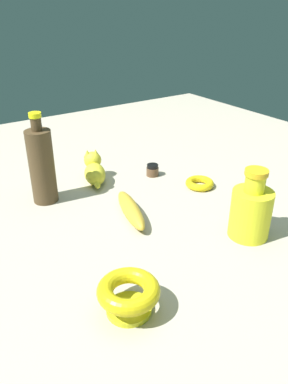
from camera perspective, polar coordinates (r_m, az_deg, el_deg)
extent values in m
plane|color=#BCB29E|center=(1.00, 0.00, -3.05)|extent=(2.00, 2.00, 0.00)
ellipsoid|color=gold|center=(0.97, -1.92, -2.75)|extent=(0.09, 0.20, 0.04)
ellipsoid|color=yellow|center=(1.15, -7.43, 2.73)|extent=(0.10, 0.12, 0.06)
sphere|color=yellow|center=(1.18, -7.78, 4.81)|extent=(0.05, 0.05, 0.05)
cone|color=yellow|center=(1.17, -8.56, 5.76)|extent=(0.02, 0.02, 0.02)
cone|color=yellow|center=(1.17, -7.13, 5.90)|extent=(0.02, 0.02, 0.02)
ellipsoid|color=yellow|center=(1.11, -7.10, 1.19)|extent=(0.03, 0.05, 0.02)
cylinder|color=#4E3B23|center=(1.05, -15.19, 3.67)|extent=(0.07, 0.07, 0.20)
cylinder|color=#4E3B23|center=(1.01, -16.01, 9.86)|extent=(0.03, 0.03, 0.03)
cylinder|color=#F9F414|center=(1.00, -16.19, 11.14)|extent=(0.03, 0.03, 0.01)
torus|color=yellow|center=(1.14, 8.42, 1.32)|extent=(0.09, 0.09, 0.02)
cylinder|color=yellow|center=(0.71, -2.29, -17.23)|extent=(0.08, 0.08, 0.01)
torus|color=gold|center=(0.69, -2.36, -14.69)|extent=(0.11, 0.11, 0.03)
cylinder|color=brown|center=(1.20, 1.30, 3.12)|extent=(0.04, 0.04, 0.03)
cylinder|color=gold|center=(1.19, 1.30, 3.62)|extent=(0.03, 0.03, 0.00)
cylinder|color=black|center=(1.19, 1.31, 3.94)|extent=(0.04, 0.04, 0.01)
cylinder|color=yellow|center=(0.91, 15.80, -3.21)|extent=(0.09, 0.09, 0.12)
cylinder|color=yellow|center=(0.87, 16.45, 1.27)|extent=(0.05, 0.05, 0.04)
cylinder|color=yellow|center=(0.86, 16.69, 2.86)|extent=(0.05, 0.05, 0.01)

